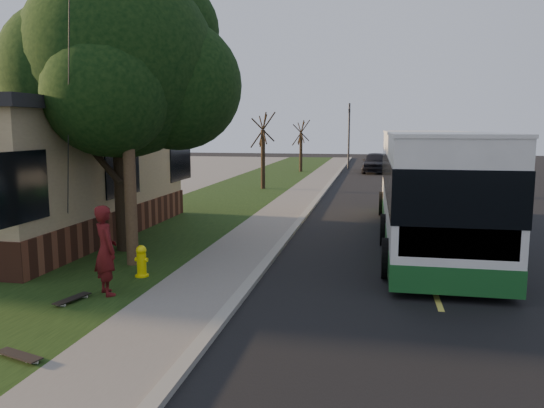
{
  "coord_description": "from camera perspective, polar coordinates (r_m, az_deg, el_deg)",
  "views": [
    {
      "loc": [
        2.65,
        -11.19,
        3.52
      ],
      "look_at": [
        0.02,
        2.44,
        1.5
      ],
      "focal_mm": 35.0,
      "sensor_mm": 36.0,
      "label": 1
    }
  ],
  "objects": [
    {
      "name": "bare_tree_far",
      "position": [
        41.6,
        3.13,
        6.17
      ],
      "size": [
        1.38,
        1.21,
        4.03
      ],
      "color": "black",
      "rests_on": "grass_verge"
    },
    {
      "name": "bare_tree_near",
      "position": [
        29.86,
        -0.98,
        5.64
      ],
      "size": [
        1.38,
        1.21,
        4.31
      ],
      "color": "black",
      "rests_on": "grass_verge"
    },
    {
      "name": "dumpster",
      "position": [
        22.21,
        -21.36,
        0.38
      ],
      "size": [
        1.55,
        1.27,
        1.29
      ],
      "color": "black",
      "rests_on": "building_lot"
    },
    {
      "name": "grass_verge",
      "position": [
        22.63,
        -7.63,
        -0.66
      ],
      "size": [
        5.0,
        80.0,
        0.07
      ],
      "primitive_type": "cube",
      "color": "black",
      "rests_on": "ground"
    },
    {
      "name": "road",
      "position": [
        21.52,
        14.38,
        -1.39
      ],
      "size": [
        8.0,
        80.0,
        0.01
      ],
      "primitive_type": "cube",
      "color": "black",
      "rests_on": "ground"
    },
    {
      "name": "utility_pole",
      "position": [
        13.6,
        -15.46,
        12.67
      ],
      "size": [
        2.86,
        3.21,
        9.07
      ],
      "color": "#473321",
      "rests_on": "ground"
    },
    {
      "name": "traffic_signal",
      "position": [
        45.24,
        8.28,
        7.73
      ],
      "size": [
        0.18,
        0.22,
        5.5
      ],
      "color": "#2D2D30",
      "rests_on": "ground"
    },
    {
      "name": "transit_bus",
      "position": [
        17.09,
        16.5,
        2.17
      ],
      "size": [
        2.89,
        12.51,
        3.38
      ],
      "color": "silver",
      "rests_on": "ground"
    },
    {
      "name": "skateboard_spare",
      "position": [
        9.08,
        -25.58,
        -14.49
      ],
      "size": [
        0.86,
        0.45,
        0.08
      ],
      "color": "black",
      "rests_on": "grass_verge"
    },
    {
      "name": "ground",
      "position": [
        12.02,
        -2.32,
        -8.75
      ],
      "size": [
        120.0,
        120.0,
        0.0
      ],
      "primitive_type": "plane",
      "color": "black",
      "rests_on": "ground"
    },
    {
      "name": "fire_hydrant",
      "position": [
        12.74,
        -13.86,
        -5.99
      ],
      "size": [
        0.32,
        0.32,
        0.74
      ],
      "color": "#FFED0D",
      "rests_on": "grass_verge"
    },
    {
      "name": "leafy_tree",
      "position": [
        15.51,
        -15.71,
        14.07
      ],
      "size": [
        6.3,
        6.0,
        7.8
      ],
      "color": "black",
      "rests_on": "grass_verge"
    },
    {
      "name": "distant_car",
      "position": [
        42.22,
        11.03,
        4.43
      ],
      "size": [
        2.07,
        4.78,
        1.61
      ],
      "primitive_type": "imported",
      "rotation": [
        0.0,
        0.0,
        -0.04
      ],
      "color": "black",
      "rests_on": "ground"
    },
    {
      "name": "sidewalk",
      "position": [
        21.78,
        1.14,
        -0.92
      ],
      "size": [
        2.0,
        80.0,
        0.08
      ],
      "primitive_type": "cube",
      "color": "slate",
      "rests_on": "ground"
    },
    {
      "name": "skateboarder",
      "position": [
        11.47,
        -17.46,
        -4.76
      ],
      "size": [
        0.8,
        0.8,
        1.87
      ],
      "primitive_type": "imported",
      "rotation": [
        0.0,
        0.0,
        2.38
      ],
      "color": "#501011",
      "rests_on": "grass_verge"
    },
    {
      "name": "curb",
      "position": [
        21.63,
        3.75,
        -0.95
      ],
      "size": [
        0.25,
        80.0,
        0.12
      ],
      "primitive_type": "cube",
      "color": "gray",
      "rests_on": "ground"
    },
    {
      "name": "skateboard_main",
      "position": [
        11.43,
        -20.7,
        -9.53
      ],
      "size": [
        0.41,
        0.87,
        0.08
      ],
      "color": "black",
      "rests_on": "grass_verge"
    }
  ]
}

